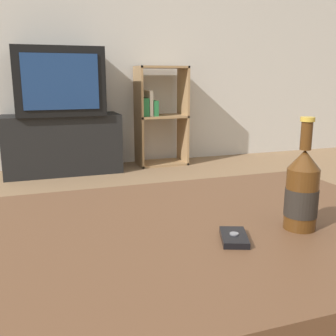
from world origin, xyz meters
name	(u,v)px	position (x,y,z in m)	size (l,w,h in m)	color
back_wall	(56,25)	(0.00, 3.02, 1.30)	(8.00, 0.05, 2.60)	beige
coffee_table	(158,254)	(0.00, 0.00, 0.43)	(1.37, 0.82, 0.49)	brown
tv_stand	(63,144)	(-0.02, 2.75, 0.26)	(1.01, 0.40, 0.52)	black
television	(59,82)	(-0.02, 2.75, 0.81)	(0.73, 0.48, 0.57)	black
bookshelf	(159,114)	(0.90, 2.81, 0.49)	(0.47, 0.30, 0.95)	#99754C
beer_bottle	(302,191)	(0.32, -0.10, 0.58)	(0.08, 0.08, 0.27)	#47280F
cell_phone	(234,237)	(0.14, -0.11, 0.50)	(0.09, 0.11, 0.02)	black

